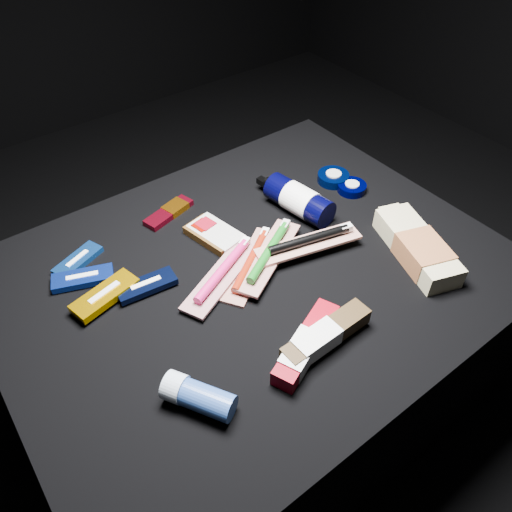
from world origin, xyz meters
TOP-DOWN VIEW (x-y plane):
  - ground at (0.00, 0.00)m, footprint 3.00×3.00m
  - cloth_table at (0.00, 0.00)m, footprint 0.98×0.78m
  - luna_bar_0 at (-0.27, 0.23)m, footprint 0.11×0.08m
  - luna_bar_1 at (-0.29, 0.17)m, footprint 0.12×0.08m
  - luna_bar_2 at (-0.20, 0.08)m, footprint 0.12×0.06m
  - luna_bar_3 at (-0.27, 0.10)m, footprint 0.14×0.08m
  - clif_bar_0 at (-0.02, 0.13)m, footprint 0.08×0.13m
  - clif_bar_1 at (-0.01, 0.13)m, footprint 0.09×0.13m
  - power_bar at (-0.04, 0.25)m, footprint 0.13×0.07m
  - lotion_bottle at (0.19, 0.09)m, footprint 0.09×0.21m
  - cream_tin_upper at (0.34, 0.12)m, footprint 0.08×0.08m
  - cream_tin_lower at (0.34, 0.07)m, footprint 0.07×0.07m
  - bodywash_bottle at (0.29, -0.17)m, footprint 0.14×0.24m
  - deodorant_stick at (-0.25, -0.19)m, footprint 0.10×0.12m
  - toothbrush_pack_0 at (0.00, 0.01)m, footprint 0.21×0.17m
  - toothbrush_pack_1 at (-0.06, 0.02)m, footprint 0.23×0.14m
  - toothbrush_pack_2 at (0.04, -0.00)m, footprint 0.22×0.15m
  - toothbrush_pack_3 at (0.12, -0.03)m, footprint 0.23×0.10m
  - toothpaste_carton_red at (-0.05, -0.21)m, footprint 0.18×0.11m
  - toothpaste_carton_green at (-0.02, -0.22)m, footprint 0.18×0.04m

SIDE VIEW (x-z plane):
  - ground at x=0.00m, z-range 0.00..0.00m
  - cloth_table at x=0.00m, z-range 0.00..0.40m
  - luna_bar_0 at x=-0.27m, z-range 0.40..0.41m
  - power_bar at x=-0.04m, z-range 0.40..0.41m
  - toothbrush_pack_0 at x=0.00m, z-range 0.40..0.42m
  - clif_bar_0 at x=-0.02m, z-range 0.40..0.42m
  - luna_bar_1 at x=-0.29m, z-range 0.40..0.42m
  - clif_bar_1 at x=-0.01m, z-range 0.40..0.42m
  - cream_tin_lower at x=0.34m, z-range 0.40..0.42m
  - cream_tin_upper at x=0.34m, z-range 0.40..0.42m
  - luna_bar_2 at x=-0.20m, z-range 0.40..0.42m
  - luna_bar_3 at x=-0.27m, z-range 0.41..0.42m
  - toothbrush_pack_1 at x=-0.06m, z-range 0.40..0.43m
  - toothpaste_carton_red at x=-0.05m, z-range 0.40..0.43m
  - toothpaste_carton_green at x=-0.02m, z-range 0.41..0.44m
  - deodorant_stick at x=-0.25m, z-range 0.40..0.45m
  - toothbrush_pack_2 at x=0.04m, z-range 0.41..0.44m
  - bodywash_bottle at x=0.29m, z-range 0.40..0.45m
  - toothbrush_pack_3 at x=0.12m, z-range 0.42..0.44m
  - lotion_bottle at x=0.19m, z-range 0.40..0.47m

